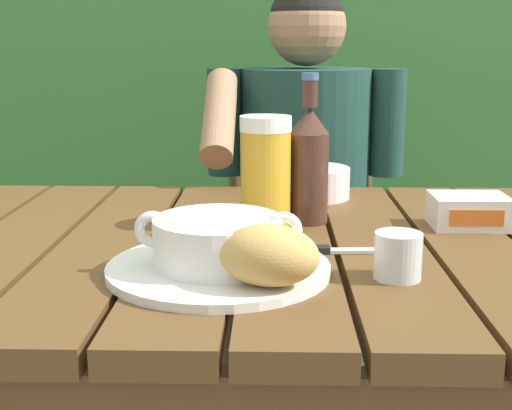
% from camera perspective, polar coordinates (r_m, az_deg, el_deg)
% --- Properties ---
extents(dining_table, '(1.27, 0.82, 0.78)m').
position_cam_1_polar(dining_table, '(1.13, 2.52, -7.96)').
color(dining_table, brown).
rests_on(dining_table, ground_plane).
extents(hedge_backdrop, '(3.95, 0.89, 2.15)m').
position_cam_1_polar(hedge_backdrop, '(2.81, -3.65, 9.70)').
color(hedge_backdrop, '#3B7836').
rests_on(hedge_backdrop, ground_plane).
extents(chair_near_diner, '(0.42, 0.42, 0.96)m').
position_cam_1_polar(chair_near_diner, '(1.99, 3.67, -4.56)').
color(chair_near_diner, '#51391B').
rests_on(chair_near_diner, ground_plane).
extents(person_eating, '(0.48, 0.47, 1.22)m').
position_cam_1_polar(person_eating, '(1.74, 3.93, 1.23)').
color(person_eating, '#1B3E36').
rests_on(person_eating, ground_plane).
extents(serving_plate, '(0.30, 0.30, 0.01)m').
position_cam_1_polar(serving_plate, '(0.94, -3.06, -5.18)').
color(serving_plate, white).
rests_on(serving_plate, dining_table).
extents(soup_bowl, '(0.22, 0.17, 0.07)m').
position_cam_1_polar(soup_bowl, '(0.93, -3.09, -2.87)').
color(soup_bowl, white).
rests_on(soup_bowl, serving_plate).
extents(bread_roll, '(0.14, 0.12, 0.07)m').
position_cam_1_polar(bread_roll, '(0.85, 1.05, -4.10)').
color(bread_roll, tan).
rests_on(bread_roll, serving_plate).
extents(beer_glass, '(0.08, 0.08, 0.18)m').
position_cam_1_polar(beer_glass, '(1.15, 0.78, 2.71)').
color(beer_glass, gold).
rests_on(beer_glass, dining_table).
extents(beer_bottle, '(0.07, 0.07, 0.25)m').
position_cam_1_polar(beer_bottle, '(1.18, 4.32, 3.47)').
color(beer_bottle, '#462920').
rests_on(beer_bottle, dining_table).
extents(water_glass_small, '(0.06, 0.06, 0.06)m').
position_cam_1_polar(water_glass_small, '(0.93, 11.49, -4.07)').
color(water_glass_small, silver).
rests_on(water_glass_small, dining_table).
extents(butter_tub, '(0.12, 0.09, 0.05)m').
position_cam_1_polar(butter_tub, '(1.22, 16.94, -0.48)').
color(butter_tub, white).
rests_on(butter_tub, dining_table).
extents(table_knife, '(0.17, 0.03, 0.01)m').
position_cam_1_polar(table_knife, '(1.03, 5.85, -3.68)').
color(table_knife, silver).
rests_on(table_knife, dining_table).
extents(diner_bowl, '(0.14, 0.14, 0.06)m').
position_cam_1_polar(diner_bowl, '(1.39, 4.69, 1.84)').
color(diner_bowl, white).
rests_on(diner_bowl, dining_table).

